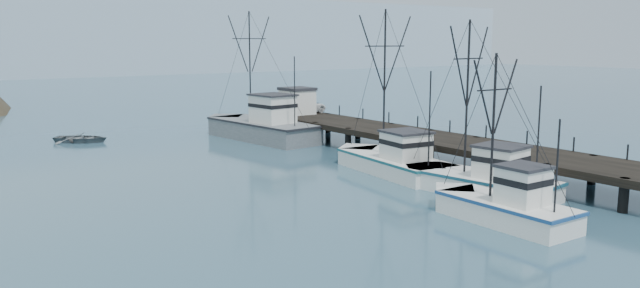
# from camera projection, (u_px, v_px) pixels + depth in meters

# --- Properties ---
(ground) EXTENTS (400.00, 400.00, 0.00)m
(ground) POSITION_uv_depth(u_px,v_px,m) (428.00, 231.00, 31.85)
(ground) COLOR #2E5166
(ground) RESTS_ON ground
(pier) EXTENTS (6.00, 44.00, 2.00)m
(pier) POSITION_uv_depth(u_px,v_px,m) (409.00, 136.00, 52.46)
(pier) COLOR black
(pier) RESTS_ON ground
(distant_ridge) EXTENTS (360.00, 40.00, 26.00)m
(distant_ridge) POSITION_uv_depth(u_px,v_px,m) (12.00, 76.00, 173.65)
(distant_ridge) COLOR #9EB2C6
(distant_ridge) RESTS_ON ground
(trawler_near) EXTENTS (4.89, 11.16, 11.26)m
(trawler_near) POSITION_uv_depth(u_px,v_px,m) (478.00, 181.00, 39.56)
(trawler_near) COLOR white
(trawler_near) RESTS_ON ground
(trawler_mid) EXTENTS (3.20, 9.05, 9.31)m
(trawler_mid) POSITION_uv_depth(u_px,v_px,m) (502.00, 207.00, 33.32)
(trawler_mid) COLOR white
(trawler_mid) RESTS_ON ground
(trawler_far) EXTENTS (5.10, 12.14, 12.23)m
(trawler_far) POSITION_uv_depth(u_px,v_px,m) (392.00, 161.00, 46.01)
(trawler_far) COLOR white
(trawler_far) RESTS_ON ground
(work_vessel) EXTENTS (5.91, 15.37, 12.84)m
(work_vessel) POSITION_uv_depth(u_px,v_px,m) (260.00, 127.00, 61.48)
(work_vessel) COLOR slate
(work_vessel) RESTS_ON ground
(pier_shed) EXTENTS (3.00, 3.20, 2.80)m
(pier_shed) POSITION_uv_depth(u_px,v_px,m) (297.00, 101.00, 65.46)
(pier_shed) COLOR silver
(pier_shed) RESTS_ON pier
(pickup_truck) EXTENTS (5.51, 3.02, 1.46)m
(pickup_truck) POSITION_uv_depth(u_px,v_px,m) (304.00, 106.00, 66.22)
(pickup_truck) COLOR silver
(pickup_truck) RESTS_ON pier
(motorboat) EXTENTS (6.24, 6.11, 1.06)m
(motorboat) POSITION_uv_depth(u_px,v_px,m) (81.00, 142.00, 59.89)
(motorboat) COLOR slate
(motorboat) RESTS_ON ground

